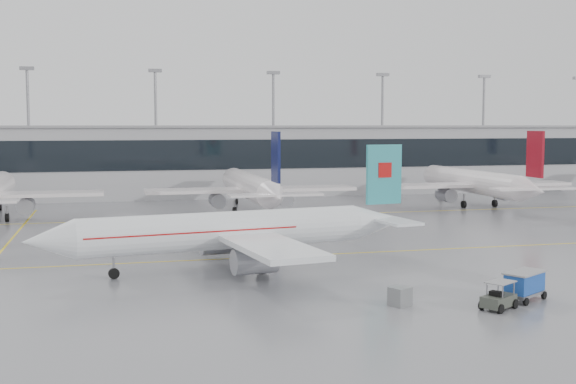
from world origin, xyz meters
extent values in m
plane|color=gray|center=(0.00, 0.00, 0.00)|extent=(320.00, 320.00, 0.00)
cube|color=yellow|center=(0.00, 0.00, 0.01)|extent=(120.00, 0.25, 0.01)
cube|color=yellow|center=(0.00, 30.00, 0.01)|extent=(120.00, 0.25, 0.01)
cube|color=yellow|center=(-30.00, 15.00, 0.01)|extent=(0.25, 60.00, 0.01)
cube|color=#A6A6AA|center=(0.00, 62.00, 6.00)|extent=(180.00, 15.00, 12.00)
cube|color=black|center=(0.00, 54.45, 7.50)|extent=(180.00, 0.20, 5.00)
cube|color=gray|center=(0.00, 62.00, 12.20)|extent=(182.00, 16.00, 0.40)
cylinder|color=gray|center=(-33.00, 68.00, 11.00)|extent=(0.50, 0.50, 22.00)
cube|color=gray|center=(-33.00, 68.00, 22.30)|extent=(2.40, 1.00, 0.60)
cylinder|color=gray|center=(-11.00, 68.00, 11.00)|extent=(0.50, 0.50, 22.00)
cube|color=gray|center=(-11.00, 68.00, 22.30)|extent=(2.40, 1.00, 0.60)
cylinder|color=gray|center=(11.00, 68.00, 11.00)|extent=(0.50, 0.50, 22.00)
cube|color=gray|center=(11.00, 68.00, 22.30)|extent=(2.40, 1.00, 0.60)
cylinder|color=gray|center=(33.00, 68.00, 11.00)|extent=(0.50, 0.50, 22.00)
cube|color=gray|center=(33.00, 68.00, 22.30)|extent=(2.40, 1.00, 0.60)
cylinder|color=gray|center=(55.00, 68.00, 11.00)|extent=(0.50, 0.50, 22.00)
cube|color=gray|center=(55.00, 68.00, 22.30)|extent=(2.40, 1.00, 0.60)
cylinder|color=white|center=(-9.86, -5.15, 3.46)|extent=(25.10, 6.98, 3.27)
cone|color=white|center=(-24.14, -7.33, 3.46)|extent=(4.45, 3.83, 3.27)
cone|color=white|center=(5.21, -2.85, 3.46)|extent=(6.03, 4.07, 3.27)
cube|color=white|center=(-8.38, -4.93, 3.06)|extent=(9.01, 27.42, 0.45)
cube|color=white|center=(5.41, -2.82, 3.76)|extent=(4.33, 10.68, 0.25)
cube|color=teal|center=(5.61, -2.79, 7.88)|extent=(3.61, 0.89, 5.57)
cylinder|color=#91919A|center=(-8.15, -9.75, 1.56)|extent=(3.88, 2.62, 2.10)
cylinder|color=#91919A|center=(-9.60, -0.26, 1.56)|extent=(3.88, 2.62, 2.10)
cylinder|color=gray|center=(-19.20, -6.58, 1.14)|extent=(0.20, 0.20, 1.37)
cylinder|color=black|center=(-19.20, -6.58, 0.45)|extent=(0.93, 0.43, 0.90)
cylinder|color=gray|center=(-7.00, -7.35, 1.24)|extent=(0.24, 0.24, 1.37)
cylinder|color=black|center=(-7.00, -7.35, 0.55)|extent=(1.16, 0.61, 1.10)
cylinder|color=gray|center=(-7.78, -2.20, 1.24)|extent=(0.24, 0.24, 1.37)
cylinder|color=black|center=(-7.78, -2.20, 0.55)|extent=(1.16, 0.61, 1.10)
cube|color=#B70F0F|center=(5.61, -2.79, 8.29)|extent=(1.45, 0.66, 1.40)
cube|color=#B70F0F|center=(-12.83, -5.60, 3.66)|extent=(18.29, 5.98, 0.12)
cone|color=white|center=(-35.00, 50.68, 3.80)|extent=(3.59, 4.00, 3.59)
cylinder|color=#91919A|center=(-30.20, 34.00, 1.90)|extent=(2.10, 3.60, 2.10)
cylinder|color=gray|center=(-35.00, 45.68, 1.23)|extent=(0.20, 0.20, 1.56)
cylinder|color=black|center=(-35.00, 45.68, 0.45)|extent=(0.30, 0.90, 0.90)
cylinder|color=gray|center=(-32.40, 32.50, 1.33)|extent=(0.24, 0.24, 1.56)
cylinder|color=black|center=(-32.40, 32.50, 0.55)|extent=(0.45, 1.10, 1.10)
cylinder|color=white|center=(0.00, 35.00, 3.80)|extent=(3.59, 27.36, 3.59)
cone|color=white|center=(0.00, 50.68, 3.80)|extent=(3.59, 4.00, 3.59)
cone|color=white|center=(0.00, 18.52, 3.80)|extent=(3.59, 5.60, 3.59)
cube|color=white|center=(0.00, 33.50, 3.40)|extent=(29.64, 5.00, 0.45)
cube|color=white|center=(0.00, 18.32, 4.10)|extent=(11.40, 2.80, 0.25)
cube|color=#121647|center=(0.00, 18.12, 8.66)|extent=(0.35, 3.60, 6.12)
cylinder|color=#91919A|center=(-4.80, 34.00, 1.90)|extent=(2.10, 3.60, 2.10)
cylinder|color=#91919A|center=(4.80, 34.00, 1.90)|extent=(2.10, 3.60, 2.10)
cylinder|color=gray|center=(0.00, 45.68, 1.23)|extent=(0.20, 0.20, 1.56)
cylinder|color=black|center=(0.00, 45.68, 0.45)|extent=(0.30, 0.90, 0.90)
cylinder|color=gray|center=(-2.60, 32.50, 1.33)|extent=(0.24, 0.24, 1.56)
cylinder|color=black|center=(-2.60, 32.50, 0.55)|extent=(0.45, 1.10, 1.10)
cylinder|color=gray|center=(2.60, 32.50, 1.33)|extent=(0.24, 0.24, 1.56)
cylinder|color=black|center=(2.60, 32.50, 0.55)|extent=(0.45, 1.10, 1.10)
cylinder|color=white|center=(35.00, 35.00, 3.80)|extent=(3.59, 27.36, 3.59)
cone|color=white|center=(35.00, 50.68, 3.80)|extent=(3.59, 4.00, 3.59)
cone|color=white|center=(35.00, 18.52, 3.80)|extent=(3.59, 5.60, 3.59)
cube|color=white|center=(35.00, 33.50, 3.40)|extent=(29.64, 5.00, 0.45)
cube|color=white|center=(35.00, 18.32, 4.10)|extent=(11.40, 2.80, 0.25)
cube|color=maroon|center=(35.00, 18.12, 8.66)|extent=(0.35, 3.60, 6.12)
cylinder|color=#91919A|center=(30.20, 34.00, 1.90)|extent=(2.10, 3.60, 2.10)
cylinder|color=#91919A|center=(39.80, 34.00, 1.90)|extent=(2.10, 3.60, 2.10)
cylinder|color=gray|center=(35.00, 45.68, 1.23)|extent=(0.20, 0.20, 1.56)
cylinder|color=black|center=(35.00, 45.68, 0.45)|extent=(0.30, 0.90, 0.90)
cylinder|color=gray|center=(32.40, 32.50, 1.33)|extent=(0.24, 0.24, 1.56)
cylinder|color=black|center=(32.40, 32.50, 0.55)|extent=(0.45, 1.10, 1.10)
cylinder|color=gray|center=(37.60, 32.50, 1.33)|extent=(0.24, 0.24, 1.56)
cylinder|color=black|center=(37.60, 32.50, 0.55)|extent=(0.45, 1.10, 1.10)
cube|color=#3E423A|center=(6.15, -22.79, 0.59)|extent=(2.94, 2.52, 0.75)
cube|color=gray|center=(6.33, -22.68, 1.85)|extent=(2.47, 2.24, 0.06)
cube|color=black|center=(5.87, -22.96, 1.08)|extent=(0.90, 1.01, 0.43)
cylinder|color=gray|center=(7.81, -21.81, 0.54)|extent=(1.16, 0.73, 0.09)
cylinder|color=gray|center=(5.98, -23.58, 1.35)|extent=(0.09, 0.09, 0.97)
cylinder|color=gray|center=(5.38, -22.56, 1.35)|extent=(0.09, 0.09, 0.97)
cylinder|color=gray|center=(7.28, -22.81, 1.35)|extent=(0.09, 0.09, 0.97)
cylinder|color=gray|center=(6.68, -21.79, 1.35)|extent=(0.09, 0.09, 0.97)
cylinder|color=black|center=(5.67, -23.89, 0.32)|extent=(0.67, 0.51, 0.65)
cylinder|color=black|center=(4.96, -22.69, 0.32)|extent=(0.67, 0.51, 0.65)
cylinder|color=black|center=(7.34, -22.90, 0.32)|extent=(0.67, 0.51, 0.65)
cylinder|color=black|center=(6.62, -21.70, 0.32)|extent=(0.67, 0.51, 0.65)
cube|color=gray|center=(9.24, -20.96, 0.51)|extent=(3.77, 3.18, 0.20)
cube|color=#1D4BAD|center=(9.24, -20.96, 1.30)|extent=(3.52, 2.96, 1.35)
cube|color=gray|center=(9.24, -20.96, 2.03)|extent=(3.83, 3.27, 0.11)
cylinder|color=black|center=(8.51, -22.38, 0.28)|extent=(0.59, 0.46, 0.56)
cylinder|color=black|center=(7.65, -20.92, 0.28)|extent=(0.59, 0.46, 0.56)
cylinder|color=black|center=(10.84, -21.00, 0.28)|extent=(0.59, 0.46, 0.56)
cylinder|color=black|center=(9.98, -19.55, 0.28)|extent=(0.59, 0.46, 0.56)
cube|color=gray|center=(0.02, -20.27, 0.65)|extent=(1.71, 1.67, 1.31)
camera|label=1|loc=(-19.32, -66.05, 12.51)|focal=45.00mm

